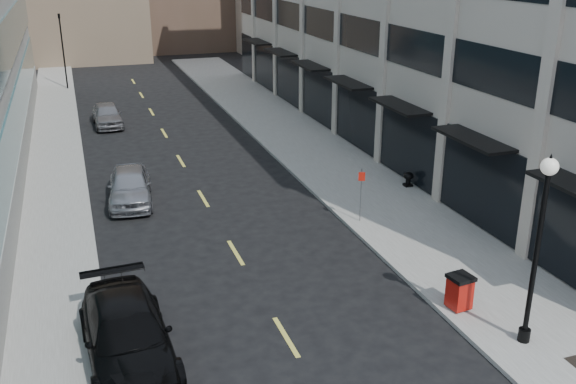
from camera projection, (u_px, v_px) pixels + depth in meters
sidewalk_right at (352, 180)px, 31.93m from camera, size 5.00×80.00×0.15m
sidewalk_left at (55, 215)px, 27.71m from camera, size 3.00×80.00×0.15m
road_centerline at (218, 223)px, 27.03m from camera, size 0.15×68.20×0.01m
traffic_signal at (59, 18)px, 50.81m from camera, size 0.66×0.66×6.98m
car_black_pickup at (127, 335)px, 17.68m from camera, size 2.60×5.79×1.65m
car_silver_sedan at (130, 186)px, 28.98m from camera, size 2.36×4.87×1.60m
car_grey_sedan at (107, 115)px, 41.75m from camera, size 1.87×4.43×1.50m
trash_bin at (460, 291)px, 20.10m from camera, size 0.79×0.84×1.15m
lamppost at (539, 236)px, 17.44m from camera, size 0.47×0.47×5.70m
sign_post at (361, 187)px, 26.33m from camera, size 0.26×0.13×2.31m
urn_planter at (408, 178)px, 30.70m from camera, size 0.50×0.50×0.70m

